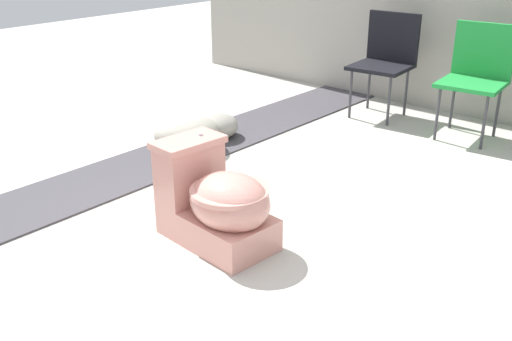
% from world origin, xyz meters
% --- Properties ---
extents(ground_plane, '(14.00, 14.00, 0.00)m').
position_xyz_m(ground_plane, '(0.00, 0.00, 0.00)').
color(ground_plane, '#B7B2A8').
extents(gravel_strip, '(0.56, 8.00, 0.01)m').
position_xyz_m(gravel_strip, '(-1.14, 0.50, 0.01)').
color(gravel_strip, '#423F44').
rests_on(gravel_strip, ground).
extents(toilet, '(0.66, 0.42, 0.52)m').
position_xyz_m(toilet, '(-0.06, 0.09, 0.22)').
color(toilet, tan).
rests_on(toilet, ground).
extents(folding_chair_left, '(0.48, 0.48, 0.83)m').
position_xyz_m(folding_chair_left, '(-0.55, 2.57, 0.51)').
color(folding_chair_left, black).
rests_on(folding_chair_left, ground).
extents(folding_chair_middle, '(0.48, 0.48, 0.83)m').
position_xyz_m(folding_chair_middle, '(0.23, 2.54, 0.51)').
color(folding_chair_middle, '#1E8C38').
rests_on(folding_chair_middle, ground).
extents(boulder_near, '(0.35, 0.37, 0.19)m').
position_xyz_m(boulder_near, '(-1.17, 1.20, 0.10)').
color(boulder_near, gray).
rests_on(boulder_near, ground).
extents(boulder_far, '(0.64, 0.64, 0.27)m').
position_xyz_m(boulder_far, '(-1.14, 0.87, 0.14)').
color(boulder_far, '#ADA899').
rests_on(boulder_far, ground).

